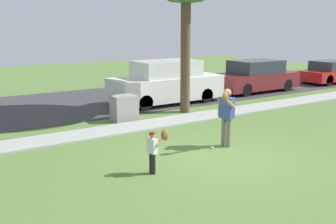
# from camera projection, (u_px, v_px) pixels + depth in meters

# --- Properties ---
(ground_plane) EXTENTS (48.00, 48.00, 0.00)m
(ground_plane) POSITION_uv_depth(u_px,v_px,m) (151.00, 126.00, 12.78)
(ground_plane) COLOR #567538
(sidewalk_strip) EXTENTS (36.00, 1.20, 0.06)m
(sidewalk_strip) POSITION_uv_depth(u_px,v_px,m) (149.00, 124.00, 12.85)
(sidewalk_strip) COLOR #A3A39E
(sidewalk_strip) RESTS_ON ground
(road_surface) EXTENTS (36.00, 6.80, 0.02)m
(road_surface) POSITION_uv_depth(u_px,v_px,m) (96.00, 101.00, 16.98)
(road_surface) COLOR #38383A
(road_surface) RESTS_ON ground
(person_adult) EXTENTS (0.65, 0.72, 1.66)m
(person_adult) POSITION_uv_depth(u_px,v_px,m) (226.00, 112.00, 10.33)
(person_adult) COLOR #6B6656
(person_adult) RESTS_ON ground
(person_child) EXTENTS (0.51, 0.35, 1.04)m
(person_child) POSITION_uv_depth(u_px,v_px,m) (156.00, 145.00, 8.49)
(person_child) COLOR black
(person_child) RESTS_ON ground
(baseball) EXTENTS (0.07, 0.07, 0.07)m
(baseball) POSITION_uv_depth(u_px,v_px,m) (212.00, 148.00, 10.33)
(baseball) COLOR white
(baseball) RESTS_ON ground
(utility_cabinet) EXTENTS (0.87, 0.67, 0.91)m
(utility_cabinet) POSITION_uv_depth(u_px,v_px,m) (124.00, 108.00, 13.49)
(utility_cabinet) COLOR gray
(utility_cabinet) RESTS_ON ground
(parked_van_white) EXTENTS (5.00, 1.95, 1.88)m
(parked_van_white) POSITION_uv_depth(u_px,v_px,m) (166.00, 83.00, 16.38)
(parked_van_white) COLOR silver
(parked_van_white) RESTS_ON road_surface
(parked_suv_maroon) EXTENTS (4.70, 1.90, 1.63)m
(parked_suv_maroon) POSITION_uv_depth(u_px,v_px,m) (255.00, 77.00, 19.41)
(parked_suv_maroon) COLOR maroon
(parked_suv_maroon) RESTS_ON road_surface
(parked_hatchback_red) EXTENTS (4.00, 1.75, 1.33)m
(parked_hatchback_red) POSITION_uv_depth(u_px,v_px,m) (330.00, 72.00, 22.50)
(parked_hatchback_red) COLOR red
(parked_hatchback_red) RESTS_ON road_surface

